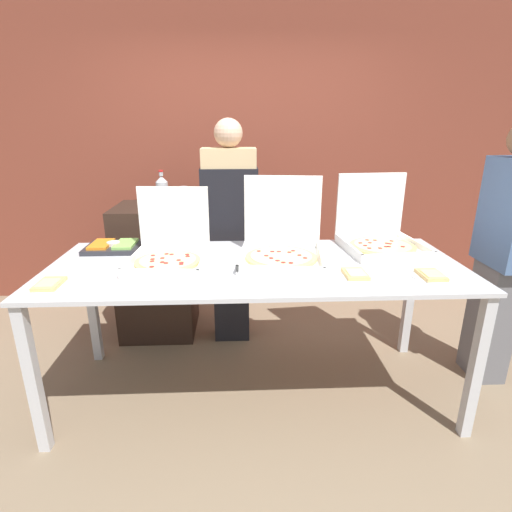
# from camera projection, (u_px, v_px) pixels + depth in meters

# --- Properties ---
(ground_plane) EXTENTS (16.00, 16.00, 0.00)m
(ground_plane) POSITION_uv_depth(u_px,v_px,m) (256.00, 390.00, 2.69)
(ground_plane) COLOR #847056
(brick_wall_behind) EXTENTS (10.00, 0.06, 2.80)m
(brick_wall_behind) POSITION_uv_depth(u_px,v_px,m) (248.00, 157.00, 3.86)
(brick_wall_behind) COLOR brown
(brick_wall_behind) RESTS_ON ground_plane
(buffet_table) EXTENTS (2.47, 1.00, 0.91)m
(buffet_table) POSITION_uv_depth(u_px,v_px,m) (256.00, 278.00, 2.43)
(buffet_table) COLOR silver
(buffet_table) RESTS_ON ground_plane
(pizza_box_far_right) EXTENTS (0.53, 0.54, 0.48)m
(pizza_box_far_right) POSITION_uv_depth(u_px,v_px,m) (379.00, 236.00, 2.68)
(pizza_box_far_right) COLOR white
(pizza_box_far_right) RESTS_ON buffet_table
(pizza_box_far_left) EXTENTS (0.55, 0.57, 0.49)m
(pizza_box_far_left) POSITION_uv_depth(u_px,v_px,m) (281.00, 246.00, 2.47)
(pizza_box_far_left) COLOR white
(pizza_box_far_left) RESTS_ON buffet_table
(pizza_box_near_left) EXTENTS (0.47, 0.48, 0.44)m
(pizza_box_near_left) POSITION_uv_depth(u_px,v_px,m) (169.00, 251.00, 2.39)
(pizza_box_near_left) COLOR white
(pizza_box_near_left) RESTS_ON buffet_table
(paper_plate_front_center) EXTENTS (0.23, 0.23, 0.03)m
(paper_plate_front_center) POSITION_uv_depth(u_px,v_px,m) (49.00, 285.00, 2.06)
(paper_plate_front_center) COLOR white
(paper_plate_front_center) RESTS_ON buffet_table
(paper_plate_front_right) EXTENTS (0.23, 0.23, 0.03)m
(paper_plate_front_right) POSITION_uv_depth(u_px,v_px,m) (355.00, 275.00, 2.20)
(paper_plate_front_right) COLOR white
(paper_plate_front_right) RESTS_ON buffet_table
(paper_plate_front_left) EXTENTS (0.20, 0.20, 0.03)m
(paper_plate_front_left) POSITION_uv_depth(u_px,v_px,m) (431.00, 276.00, 2.19)
(paper_plate_front_left) COLOR white
(paper_plate_front_left) RESTS_ON buffet_table
(veggie_tray) EXTENTS (0.36, 0.28, 0.05)m
(veggie_tray) POSITION_uv_depth(u_px,v_px,m) (114.00, 246.00, 2.67)
(veggie_tray) COLOR #28282D
(veggie_tray) RESTS_ON buffet_table
(sideboard_podium) EXTENTS (0.60, 0.56, 1.09)m
(sideboard_podium) POSITION_uv_depth(u_px,v_px,m) (157.00, 271.00, 3.33)
(sideboard_podium) COLOR black
(sideboard_podium) RESTS_ON ground_plane
(soda_bottle) EXTENTS (0.09, 0.09, 0.28)m
(soda_bottle) POSITION_uv_depth(u_px,v_px,m) (162.00, 190.00, 3.13)
(soda_bottle) COLOR #B7BCC1
(soda_bottle) RESTS_ON sideboard_podium
(soda_can_silver) EXTENTS (0.07, 0.07, 0.12)m
(soda_can_silver) POSITION_uv_depth(u_px,v_px,m) (184.00, 194.00, 3.33)
(soda_can_silver) COLOR silver
(soda_can_silver) RESTS_ON sideboard_podium
(person_server_vest) EXTENTS (0.42, 0.24, 1.75)m
(person_server_vest) POSITION_uv_depth(u_px,v_px,m) (230.00, 222.00, 3.08)
(person_server_vest) COLOR black
(person_server_vest) RESTS_ON ground_plane
(person_guest_cap) EXTENTS (0.22, 0.40, 1.74)m
(person_guest_cap) POSITION_uv_depth(u_px,v_px,m) (504.00, 253.00, 2.59)
(person_guest_cap) COLOR slate
(person_guest_cap) RESTS_ON ground_plane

